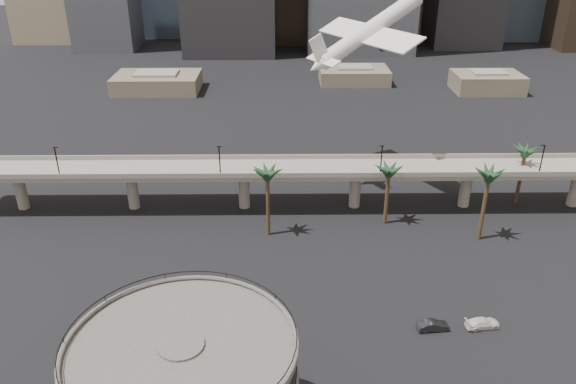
{
  "coord_description": "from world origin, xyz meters",
  "views": [
    {
      "loc": [
        -3.47,
        -44.94,
        51.97
      ],
      "look_at": [
        -2.61,
        28.0,
        16.39
      ],
      "focal_mm": 35.0,
      "sensor_mm": 36.0,
      "label": 1
    }
  ],
  "objects_px": {
    "airborne_jet": "(370,30)",
    "car_c": "(482,323)",
    "overpass": "(300,173)",
    "car_a": "(248,332)",
    "car_b": "(433,326)"
  },
  "relations": [
    {
      "from": "airborne_jet",
      "to": "car_a",
      "type": "distance_m",
      "value": 65.56
    },
    {
      "from": "overpass",
      "to": "car_a",
      "type": "relative_size",
      "value": 28.67
    },
    {
      "from": "airborne_jet",
      "to": "car_c",
      "type": "height_order",
      "value": "airborne_jet"
    },
    {
      "from": "overpass",
      "to": "car_b",
      "type": "distance_m",
      "value": 42.25
    },
    {
      "from": "overpass",
      "to": "car_b",
      "type": "relative_size",
      "value": 29.18
    },
    {
      "from": "car_a",
      "to": "airborne_jet",
      "type": "bearing_deg",
      "value": -25.36
    },
    {
      "from": "airborne_jet",
      "to": "car_b",
      "type": "height_order",
      "value": "airborne_jet"
    },
    {
      "from": "overpass",
      "to": "car_c",
      "type": "relative_size",
      "value": 26.33
    },
    {
      "from": "airborne_jet",
      "to": "car_b",
      "type": "bearing_deg",
      "value": -116.58
    },
    {
      "from": "overpass",
      "to": "car_a",
      "type": "height_order",
      "value": "overpass"
    },
    {
      "from": "car_a",
      "to": "overpass",
      "type": "bearing_deg",
      "value": -14.35
    },
    {
      "from": "car_b",
      "to": "car_c",
      "type": "height_order",
      "value": "car_b"
    },
    {
      "from": "airborne_jet",
      "to": "car_a",
      "type": "xyz_separation_m",
      "value": [
        -22.51,
        -53.06,
        -31.25
      ]
    },
    {
      "from": "overpass",
      "to": "airborne_jet",
      "type": "xyz_separation_m",
      "value": [
        14.25,
        14.08,
        24.68
      ]
    },
    {
      "from": "overpass",
      "to": "car_a",
      "type": "distance_m",
      "value": 40.38
    }
  ]
}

